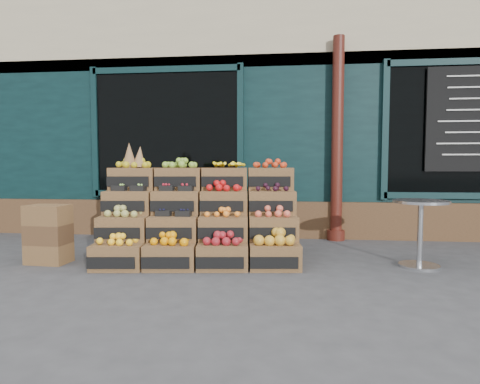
# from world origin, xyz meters

# --- Properties ---
(ground) EXTENTS (60.00, 60.00, 0.00)m
(ground) POSITION_xyz_m (0.00, 0.00, 0.00)
(ground) COLOR #3F3F41
(ground) RESTS_ON ground
(shop_facade) EXTENTS (12.00, 6.24, 4.80)m
(shop_facade) POSITION_xyz_m (0.00, 5.11, 2.40)
(shop_facade) COLOR black
(shop_facade) RESTS_ON ground
(crate_display) EXTENTS (2.50, 1.42, 1.50)m
(crate_display) POSITION_xyz_m (-0.69, 0.54, 0.46)
(crate_display) COLOR brown
(crate_display) RESTS_ON ground
(spare_crates) EXTENTS (0.50, 0.36, 0.71)m
(spare_crates) POSITION_xyz_m (-2.49, 0.12, 0.36)
(spare_crates) COLOR brown
(spare_crates) RESTS_ON ground
(bistro_table) EXTENTS (0.63, 0.63, 0.79)m
(bistro_table) POSITION_xyz_m (1.95, 0.40, 0.49)
(bistro_table) COLOR silver
(bistro_table) RESTS_ON ground
(shopkeeper) EXTENTS (0.68, 0.46, 1.82)m
(shopkeeper) POSITION_xyz_m (-1.79, 2.74, 0.91)
(shopkeeper) COLOR #154916
(shopkeeper) RESTS_ON ground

